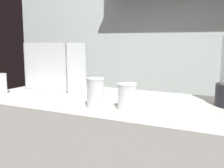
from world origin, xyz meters
The scene contains 4 objects.
back_wall_unit centered at (0.00, 0.77, 1.26)m, with size 2.60×0.24×2.50m.
carrot_display_bin centered at (-0.47, 0.16, 0.99)m, with size 0.32×0.21×0.28m.
juice_cup_mango_left centered at (0.01, -0.18, 0.96)m, with size 0.08×0.08×0.13m.
juice_cup_pomegranate_middle centered at (0.15, -0.15, 0.95)m, with size 0.08×0.08×0.11m.
Camera 1 is at (0.60, -1.20, 1.19)m, focal length 43.53 mm.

